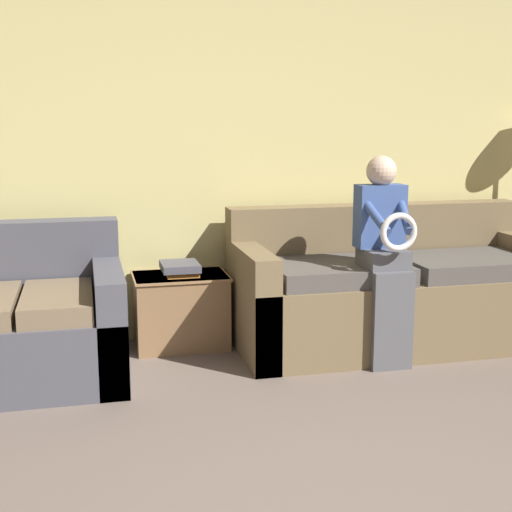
{
  "coord_description": "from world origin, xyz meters",
  "views": [
    {
      "loc": [
        -0.86,
        -1.56,
        1.45
      ],
      "look_at": [
        -0.02,
        1.88,
        0.78
      ],
      "focal_mm": 50.0,
      "sensor_mm": 36.0,
      "label": 1
    }
  ],
  "objects_px": {
    "book_stack": "(180,268)",
    "couch_main": "(392,293)",
    "side_shelf": "(181,310)",
    "child_left_seated": "(385,250)"
  },
  "relations": [
    {
      "from": "couch_main",
      "to": "side_shelf",
      "type": "xyz_separation_m",
      "value": [
        -1.36,
        0.25,
        -0.09
      ]
    },
    {
      "from": "couch_main",
      "to": "book_stack",
      "type": "xyz_separation_m",
      "value": [
        -1.36,
        0.25,
        0.18
      ]
    },
    {
      "from": "side_shelf",
      "to": "couch_main",
      "type": "bearing_deg",
      "value": -10.48
    },
    {
      "from": "couch_main",
      "to": "book_stack",
      "type": "relative_size",
      "value": 7.25
    },
    {
      "from": "child_left_seated",
      "to": "book_stack",
      "type": "distance_m",
      "value": 1.3
    },
    {
      "from": "couch_main",
      "to": "side_shelf",
      "type": "height_order",
      "value": "couch_main"
    },
    {
      "from": "child_left_seated",
      "to": "book_stack",
      "type": "bearing_deg",
      "value": 152.44
    },
    {
      "from": "book_stack",
      "to": "couch_main",
      "type": "bearing_deg",
      "value": -10.58
    },
    {
      "from": "couch_main",
      "to": "side_shelf",
      "type": "bearing_deg",
      "value": 169.52
    },
    {
      "from": "side_shelf",
      "to": "book_stack",
      "type": "bearing_deg",
      "value": 45.73
    }
  ]
}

